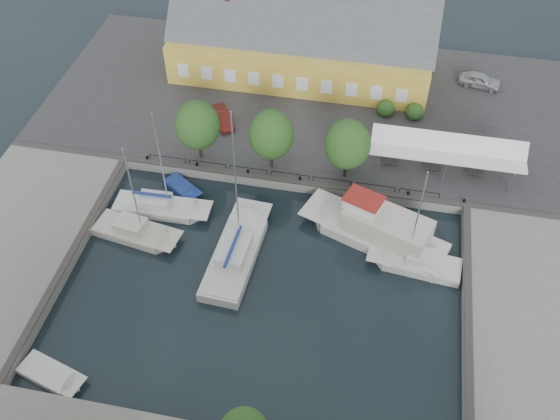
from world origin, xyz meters
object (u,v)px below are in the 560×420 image
tent_canopy (447,149)px  center_sailboat (236,254)px  car_red (222,118)px  west_boat_a (160,208)px  launch_sw (51,376)px  west_boat_b (135,233)px  launch_nw (182,189)px  car_silver (480,80)px  warehouse (296,43)px  east_boat_a (416,264)px  trawler (379,232)px

tent_canopy → center_sailboat: 21.68m
tent_canopy → car_red: (-22.29, 2.96, -1.99)m
west_boat_a → launch_sw: 17.69m
west_boat_b → launch_nw: bearing=69.8°
car_silver → center_sailboat: center_sailboat is taller
car_red → west_boat_a: west_boat_a is taller
tent_canopy → car_red: bearing=172.4°
warehouse → east_boat_a: (14.84, -25.12, -4.17)m
launch_nw → west_boat_b: bearing=-110.2°
center_sailboat → launch_sw: 17.16m
west_boat_a → launch_sw: west_boat_a is taller
west_boat_b → launch_sw: size_ratio=1.98×
launch_sw → east_boat_a: bearing=31.2°
east_boat_a → car_silver: bearing=78.1°
center_sailboat → west_boat_b: 9.32m
car_red → center_sailboat: size_ratio=0.28×
tent_canopy → west_boat_a: west_boat_a is taller
tent_canopy → car_silver: 15.31m
launch_sw → trawler: bearing=38.9°
trawler → west_boat_b: 21.28m
center_sailboat → west_boat_a: (-8.14, 3.97, -0.09)m
launch_nw → warehouse: bearing=70.2°
trawler → east_boat_a: (3.45, -2.35, -0.75)m
warehouse → car_red: warehouse is taller
trawler → launch_sw: size_ratio=2.47×
car_red → launch_nw: size_ratio=0.98×
tent_canopy → car_red: 22.58m
east_boat_a → west_boat_b: (-24.40, -1.29, -0.00)m
warehouse → launch_sw: (-10.78, -40.64, -4.34)m
center_sailboat → launch_sw: bearing=-127.8°
west_boat_a → launch_sw: size_ratio=2.17×
tent_canopy → east_boat_a: east_boat_a is taller
car_red → west_boat_b: 16.05m
car_silver → east_boat_a: east_boat_a is taller
center_sailboat → east_boat_a: bearing=7.4°
center_sailboat → launch_nw: size_ratio=3.53×
center_sailboat → tent_canopy: bearing=38.1°
warehouse → car_silver: size_ratio=6.27×
car_silver → trawler: size_ratio=0.34×
center_sailboat → west_boat_a: center_sailboat is taller
warehouse → center_sailboat: size_ratio=1.88×
launch_nw → tent_canopy: bearing=14.8°
car_red → launch_sw: size_ratio=0.77×
car_red → tent_canopy: bearing=-39.8°
car_silver → car_red: size_ratio=1.08×
tent_canopy → launch_sw: (-27.38, -26.78, -3.59)m
warehouse → trawler: warehouse is taller
car_silver → west_boat_b: (-29.88, -27.28, -1.52)m
west_boat_a → launch_sw: bearing=-97.7°
trawler → west_boat_a: west_boat_a is taller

